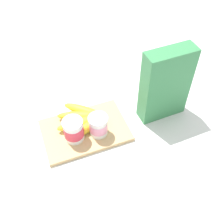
{
  "coord_description": "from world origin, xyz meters",
  "views": [
    {
      "loc": [
        0.12,
        0.59,
        0.78
      ],
      "look_at": [
        -0.1,
        0.0,
        0.07
      ],
      "focal_mm": 43.06,
      "sensor_mm": 36.0,
      "label": 1
    }
  ],
  "objects_px": {
    "cereal_box": "(165,85)",
    "yogurt_cup_back": "(74,130)",
    "cutting_board": "(85,130)",
    "banana_bunch": "(83,119)",
    "yogurt_cup_front": "(98,126)"
  },
  "relations": [
    {
      "from": "yogurt_cup_front",
      "to": "yogurt_cup_back",
      "type": "distance_m",
      "value": 0.09
    },
    {
      "from": "cereal_box",
      "to": "yogurt_cup_front",
      "type": "height_order",
      "value": "cereal_box"
    },
    {
      "from": "cutting_board",
      "to": "banana_bunch",
      "type": "distance_m",
      "value": 0.04
    },
    {
      "from": "yogurt_cup_front",
      "to": "cutting_board",
      "type": "bearing_deg",
      "value": -38.65
    },
    {
      "from": "yogurt_cup_front",
      "to": "banana_bunch",
      "type": "bearing_deg",
      "value": -59.98
    },
    {
      "from": "cutting_board",
      "to": "yogurt_cup_front",
      "type": "bearing_deg",
      "value": 141.35
    },
    {
      "from": "cutting_board",
      "to": "banana_bunch",
      "type": "bearing_deg",
      "value": -97.52
    },
    {
      "from": "cutting_board",
      "to": "cereal_box",
      "type": "height_order",
      "value": "cereal_box"
    },
    {
      "from": "cutting_board",
      "to": "cereal_box",
      "type": "distance_m",
      "value": 0.33
    },
    {
      "from": "cereal_box",
      "to": "yogurt_cup_front",
      "type": "xyz_separation_m",
      "value": [
        0.26,
        0.02,
        -0.09
      ]
    },
    {
      "from": "cutting_board",
      "to": "yogurt_cup_front",
      "type": "xyz_separation_m",
      "value": [
        -0.04,
        0.03,
        0.05
      ]
    },
    {
      "from": "cereal_box",
      "to": "yogurt_cup_front",
      "type": "bearing_deg",
      "value": -177.45
    },
    {
      "from": "cereal_box",
      "to": "yogurt_cup_back",
      "type": "xyz_separation_m",
      "value": [
        0.34,
        0.01,
        -0.08
      ]
    },
    {
      "from": "cutting_board",
      "to": "yogurt_cup_back",
      "type": "bearing_deg",
      "value": 28.14
    },
    {
      "from": "cutting_board",
      "to": "yogurt_cup_back",
      "type": "xyz_separation_m",
      "value": [
        0.04,
        0.02,
        0.05
      ]
    }
  ]
}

